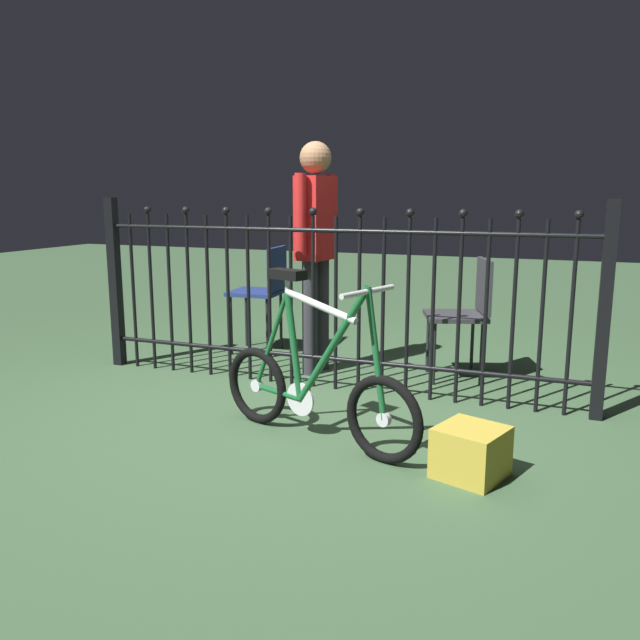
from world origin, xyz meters
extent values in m
plane|color=#385436|center=(0.00, 0.00, 0.00)|extent=(20.00, 20.00, 0.00)
cylinder|color=black|center=(-1.65, 0.65, 0.56)|extent=(0.02, 0.02, 1.12)
sphere|color=black|center=(-1.65, 0.65, 1.15)|extent=(0.05, 0.05, 0.05)
cylinder|color=black|center=(-1.49, 0.65, 0.56)|extent=(0.02, 0.02, 1.12)
cylinder|color=black|center=(-1.34, 0.65, 0.56)|extent=(0.02, 0.02, 1.12)
sphere|color=black|center=(-1.34, 0.65, 1.15)|extent=(0.05, 0.05, 0.05)
cylinder|color=black|center=(-1.18, 0.65, 0.56)|extent=(0.02, 0.02, 1.12)
cylinder|color=black|center=(-1.02, 0.65, 0.56)|extent=(0.02, 0.02, 1.12)
sphere|color=black|center=(-1.02, 0.65, 1.15)|extent=(0.05, 0.05, 0.05)
cylinder|color=black|center=(-0.87, 0.65, 0.56)|extent=(0.02, 0.02, 1.12)
cylinder|color=black|center=(-0.71, 0.65, 0.56)|extent=(0.02, 0.02, 1.12)
sphere|color=black|center=(-0.71, 0.65, 1.15)|extent=(0.05, 0.05, 0.05)
cylinder|color=black|center=(-0.55, 0.65, 0.56)|extent=(0.02, 0.02, 1.12)
cylinder|color=black|center=(-0.40, 0.65, 0.56)|extent=(0.02, 0.02, 1.12)
sphere|color=black|center=(-0.40, 0.65, 1.15)|extent=(0.05, 0.05, 0.05)
cylinder|color=black|center=(-0.24, 0.65, 0.56)|extent=(0.02, 0.02, 1.12)
cylinder|color=black|center=(-0.08, 0.65, 0.56)|extent=(0.02, 0.02, 1.12)
sphere|color=black|center=(-0.08, 0.65, 1.15)|extent=(0.05, 0.05, 0.05)
cylinder|color=black|center=(0.07, 0.65, 0.56)|extent=(0.02, 0.02, 1.12)
cylinder|color=black|center=(0.23, 0.65, 0.56)|extent=(0.02, 0.02, 1.12)
sphere|color=black|center=(0.23, 0.65, 1.15)|extent=(0.05, 0.05, 0.05)
cylinder|color=black|center=(0.39, 0.65, 0.56)|extent=(0.02, 0.02, 1.12)
cylinder|color=black|center=(0.54, 0.65, 0.56)|extent=(0.02, 0.02, 1.12)
sphere|color=black|center=(0.54, 0.65, 1.15)|extent=(0.05, 0.05, 0.05)
cylinder|color=black|center=(0.70, 0.65, 0.56)|extent=(0.02, 0.02, 1.12)
cylinder|color=black|center=(0.86, 0.65, 0.56)|extent=(0.02, 0.02, 1.12)
sphere|color=black|center=(0.86, 0.65, 1.15)|extent=(0.05, 0.05, 0.05)
cylinder|color=black|center=(1.01, 0.65, 0.56)|extent=(0.02, 0.02, 1.12)
cylinder|color=black|center=(1.17, 0.65, 0.56)|extent=(0.02, 0.02, 1.12)
sphere|color=black|center=(1.17, 0.65, 1.15)|extent=(0.05, 0.05, 0.05)
cylinder|color=black|center=(1.33, 0.65, 0.56)|extent=(0.02, 0.02, 1.12)
cylinder|color=black|center=(1.48, 0.65, 0.56)|extent=(0.02, 0.02, 1.12)
sphere|color=black|center=(1.48, 0.65, 1.15)|extent=(0.05, 0.05, 0.05)
cylinder|color=black|center=(0.00, 0.65, 0.20)|extent=(3.30, 0.03, 0.03)
cylinder|color=black|center=(0.00, 0.65, 1.03)|extent=(3.30, 0.03, 0.03)
cube|color=black|center=(-1.65, 0.65, 0.62)|extent=(0.07, 0.07, 1.23)
cube|color=black|center=(1.65, 0.65, 0.62)|extent=(0.07, 0.07, 1.23)
torus|color=black|center=(-0.12, -0.10, 0.22)|extent=(0.42, 0.18, 0.43)
cylinder|color=silver|center=(-0.12, -0.10, 0.22)|extent=(0.07, 0.05, 0.07)
torus|color=black|center=(0.69, -0.37, 0.22)|extent=(0.42, 0.18, 0.43)
cylinder|color=silver|center=(0.69, -0.37, 0.22)|extent=(0.07, 0.05, 0.07)
cylinder|color=#19592D|center=(0.39, -0.27, 0.52)|extent=(0.44, 0.18, 0.65)
cylinder|color=silver|center=(0.32, -0.25, 0.72)|extent=(0.44, 0.18, 0.14)
cylinder|color=#19592D|center=(0.15, -0.19, 0.48)|extent=(0.13, 0.07, 0.57)
cylinder|color=#19592D|center=(0.03, -0.15, 0.21)|extent=(0.32, 0.13, 0.04)
cylinder|color=#19592D|center=(-0.01, -0.14, 0.49)|extent=(0.26, 0.11, 0.56)
cylinder|color=#19592D|center=(0.64, -0.36, 0.53)|extent=(0.14, 0.07, 0.62)
cylinder|color=silver|center=(0.59, -0.34, 0.83)|extent=(0.03, 0.03, 0.02)
cylinder|color=silver|center=(0.59, -0.34, 0.82)|extent=(0.15, 0.39, 0.03)
cylinder|color=silver|center=(0.11, -0.18, 0.80)|extent=(0.03, 0.03, 0.07)
cube|color=black|center=(0.11, -0.18, 0.86)|extent=(0.22, 0.15, 0.05)
cylinder|color=silver|center=(0.19, -0.20, 0.20)|extent=(0.17, 0.07, 0.18)
cylinder|color=black|center=(0.65, 0.98, 0.21)|extent=(0.02, 0.02, 0.43)
cylinder|color=black|center=(0.55, 1.28, 0.21)|extent=(0.02, 0.02, 0.43)
cylinder|color=black|center=(0.95, 1.08, 0.21)|extent=(0.02, 0.02, 0.43)
cylinder|color=black|center=(0.84, 1.38, 0.21)|extent=(0.02, 0.02, 0.43)
cube|color=#2D2D33|center=(0.75, 1.18, 0.44)|extent=(0.50, 0.50, 0.03)
cube|color=#2D2D33|center=(0.92, 1.24, 0.65)|extent=(0.15, 0.36, 0.36)
cylinder|color=black|center=(-1.01, 1.22, 0.23)|extent=(0.02, 0.02, 0.47)
cylinder|color=black|center=(-1.04, 1.53, 0.23)|extent=(0.02, 0.02, 0.47)
cylinder|color=black|center=(-0.71, 1.25, 0.23)|extent=(0.02, 0.02, 0.47)
cylinder|color=black|center=(-0.73, 1.55, 0.23)|extent=(0.02, 0.02, 0.47)
cube|color=navy|center=(-0.87, 1.39, 0.48)|extent=(0.41, 0.41, 0.03)
cube|color=navy|center=(-0.69, 1.40, 0.68)|extent=(0.06, 0.37, 0.34)
cylinder|color=#2D2D33|center=(-0.22, 0.93, 0.40)|extent=(0.11, 0.11, 0.81)
cylinder|color=#2D2D33|center=(-0.19, 1.09, 0.40)|extent=(0.11, 0.11, 0.81)
cube|color=red|center=(-0.21, 1.01, 1.09)|extent=(0.22, 0.32, 0.57)
cylinder|color=red|center=(-0.24, 0.81, 1.12)|extent=(0.08, 0.08, 0.54)
cylinder|color=red|center=(-0.18, 1.21, 1.12)|extent=(0.08, 0.08, 0.54)
sphere|color=#8C6647|center=(-0.21, 1.01, 1.50)|extent=(0.22, 0.22, 0.22)
cube|color=#B29933|center=(1.10, -0.38, 0.12)|extent=(0.36, 0.36, 0.23)
camera|label=1|loc=(1.46, -3.18, 1.26)|focal=36.24mm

